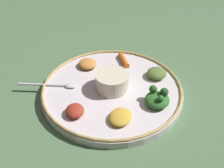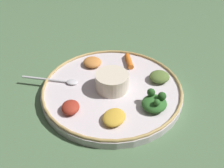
{
  "view_description": "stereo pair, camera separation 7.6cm",
  "coord_description": "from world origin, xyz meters",
  "px_view_note": "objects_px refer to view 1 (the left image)",
  "views": [
    {
      "loc": [
        -0.24,
        0.55,
        0.51
      ],
      "look_at": [
        0.0,
        0.0,
        0.04
      ],
      "focal_mm": 43.97,
      "sensor_mm": 36.0,
      "label": 1
    },
    {
      "loc": [
        -0.3,
        0.52,
        0.51
      ],
      "look_at": [
        0.0,
        0.0,
        0.04
      ],
      "focal_mm": 43.97,
      "sensor_mm": 36.0,
      "label": 2
    }
  ],
  "objects_px": {
    "spoon": "(57,85)",
    "carrot_near_spoon": "(123,59)",
    "center_bowl": "(112,81)",
    "greens_pile": "(157,99)"
  },
  "relations": [
    {
      "from": "carrot_near_spoon",
      "to": "center_bowl",
      "type": "bearing_deg",
      "value": 98.31
    },
    {
      "from": "carrot_near_spoon",
      "to": "greens_pile",
      "type": "bearing_deg",
      "value": 135.59
    },
    {
      "from": "center_bowl",
      "to": "spoon",
      "type": "distance_m",
      "value": 0.16
    },
    {
      "from": "center_bowl",
      "to": "greens_pile",
      "type": "bearing_deg",
      "value": 174.6
    },
    {
      "from": "carrot_near_spoon",
      "to": "spoon",
      "type": "bearing_deg",
      "value": 56.34
    },
    {
      "from": "center_bowl",
      "to": "carrot_near_spoon",
      "type": "height_order",
      "value": "center_bowl"
    },
    {
      "from": "spoon",
      "to": "carrot_near_spoon",
      "type": "relative_size",
      "value": 2.19
    },
    {
      "from": "center_bowl",
      "to": "spoon",
      "type": "bearing_deg",
      "value": 19.83
    },
    {
      "from": "spoon",
      "to": "center_bowl",
      "type": "bearing_deg",
      "value": -160.17
    },
    {
      "from": "center_bowl",
      "to": "carrot_near_spoon",
      "type": "relative_size",
      "value": 1.24
    }
  ]
}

